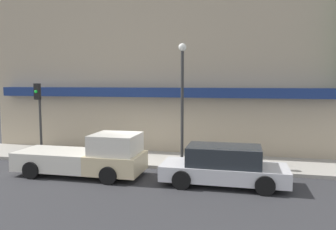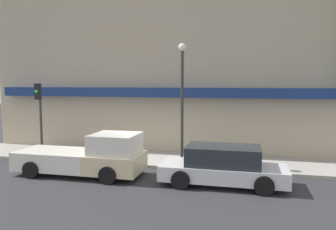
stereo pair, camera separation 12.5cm
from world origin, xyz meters
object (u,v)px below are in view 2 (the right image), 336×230
Objects in this scene: pickup_truck at (88,157)px; fire_hydrant at (120,153)px; traffic_light at (39,107)px; parked_car at (223,166)px; street_lamp at (182,89)px.

fire_hydrant is (0.44, 2.53, -0.33)m from pickup_truck.
fire_hydrant is at bearing 7.08° from traffic_light.
traffic_light is (-3.65, 2.03, 1.91)m from pickup_truck.
parked_car is 4.25m from street_lamp.
parked_car is 0.86× the size of street_lamp.
parked_car reaches higher than fire_hydrant.
pickup_truck is at bearing -99.83° from fire_hydrant.
street_lamp is at bearing 132.53° from parked_car.
pickup_truck is 2.59m from fire_hydrant.
street_lamp reaches higher than traffic_light.
traffic_light reaches higher than parked_car.
pickup_truck is 1.46× the size of traffic_light.
street_lamp reaches higher than parked_car.
traffic_light is at bearing -177.44° from street_lamp.
street_lamp is (3.13, -0.18, 3.14)m from fire_hydrant.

